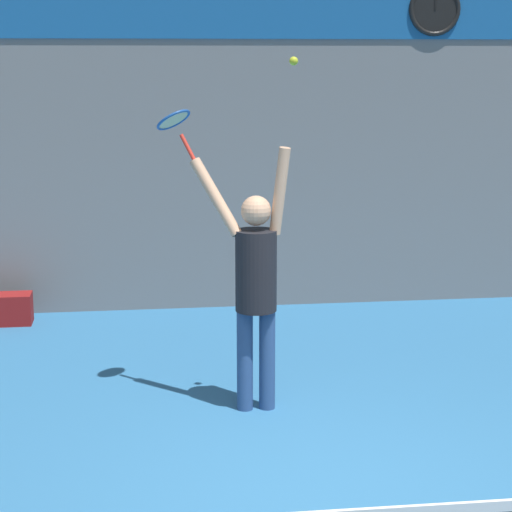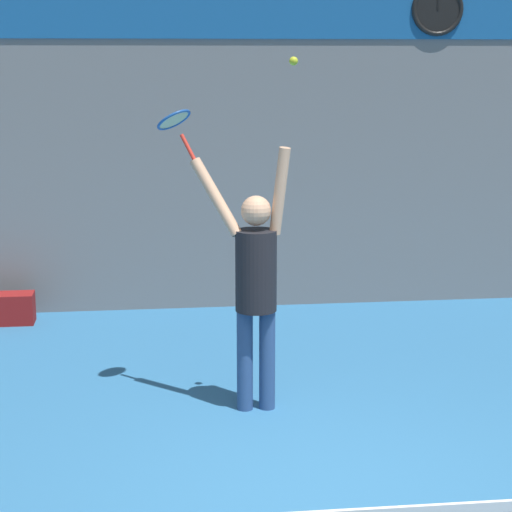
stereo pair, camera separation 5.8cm
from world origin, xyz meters
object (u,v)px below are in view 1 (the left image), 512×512
at_px(tennis_racket, 175,123).
at_px(tennis_ball, 294,61).
at_px(equipment_bag, 0,309).
at_px(scoreboard_clock, 435,9).
at_px(tennis_player, 255,278).

relative_size(tennis_racket, tennis_ball, 6.27).
xyz_separation_m(tennis_ball, equipment_bag, (-2.67, 2.87, -2.61)).
bearing_deg(tennis_racket, tennis_ball, -30.47).
xyz_separation_m(scoreboard_clock, tennis_player, (-2.38, -3.10, -2.22)).
bearing_deg(scoreboard_clock, equipment_bag, -175.65).
xyz_separation_m(scoreboard_clock, tennis_ball, (-2.11, -3.23, -0.54)).
xyz_separation_m(tennis_racket, tennis_ball, (0.87, -0.51, 0.48)).
height_order(tennis_racket, equipment_bag, tennis_racket).
bearing_deg(scoreboard_clock, tennis_player, -127.48).
xyz_separation_m(scoreboard_clock, equipment_bag, (-4.78, -0.36, -3.15)).
relative_size(tennis_player, equipment_bag, 3.18).
bearing_deg(tennis_player, equipment_bag, 131.29).
height_order(scoreboard_clock, tennis_racket, scoreboard_clock).
height_order(scoreboard_clock, tennis_ball, scoreboard_clock).
bearing_deg(equipment_bag, scoreboard_clock, 4.35).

